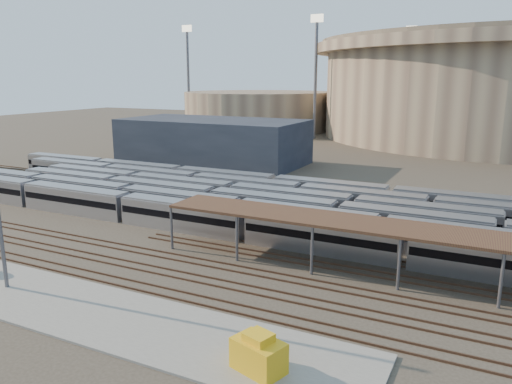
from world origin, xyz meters
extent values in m
plane|color=#383026|center=(0.00, 0.00, 0.00)|extent=(420.00, 420.00, 0.00)
cube|color=gray|center=(-5.00, -15.00, 0.10)|extent=(50.00, 9.00, 0.20)
cube|color=#A7A7AB|center=(-1.66, 8.00, 1.80)|extent=(112.00, 2.90, 3.60)
cube|color=#A7A7AB|center=(-5.18, 12.20, 1.80)|extent=(112.00, 2.90, 3.60)
cube|color=#A7A7AB|center=(7.12, 16.40, 1.80)|extent=(112.00, 2.90, 3.60)
cube|color=#A7A7AB|center=(7.97, 20.60, 1.80)|extent=(112.00, 2.90, 3.60)
cube|color=#A7A7AB|center=(-1.38, 24.80, 1.80)|extent=(112.00, 2.90, 3.60)
cube|color=#A7A7AB|center=(-7.56, 29.00, 1.80)|extent=(112.00, 2.90, 3.60)
cylinder|color=#57565B|center=(-8.00, 1.30, 2.50)|extent=(0.30, 0.30, 5.00)
cylinder|color=#57565B|center=(-8.00, 6.70, 2.50)|extent=(0.30, 0.30, 5.00)
cylinder|color=#57565B|center=(0.57, 1.30, 2.50)|extent=(0.30, 0.30, 5.00)
cylinder|color=#57565B|center=(0.57, 6.70, 2.50)|extent=(0.30, 0.30, 5.00)
cylinder|color=#57565B|center=(9.14, 1.30, 2.50)|extent=(0.30, 0.30, 5.00)
cylinder|color=#57565B|center=(9.14, 6.70, 2.50)|extent=(0.30, 0.30, 5.00)
cylinder|color=#57565B|center=(17.71, 1.30, 2.50)|extent=(0.30, 0.30, 5.00)
cylinder|color=#57565B|center=(17.71, 6.70, 2.50)|extent=(0.30, 0.30, 5.00)
cylinder|color=#57565B|center=(26.29, 1.30, 2.50)|extent=(0.30, 0.30, 5.00)
cylinder|color=#57565B|center=(26.29, 6.70, 2.50)|extent=(0.30, 0.30, 5.00)
cube|color=#341A15|center=(22.00, 4.00, 5.15)|extent=(60.00, 6.00, 0.30)
cube|color=#4C3323|center=(0.00, -1.75, 0.09)|extent=(170.00, 0.12, 0.18)
cube|color=#4C3323|center=(0.00, -0.25, 0.09)|extent=(170.00, 0.12, 0.18)
cube|color=#4C3323|center=(0.00, -5.75, 0.09)|extent=(170.00, 0.12, 0.18)
cube|color=#4C3323|center=(0.00, -4.25, 0.09)|extent=(170.00, 0.12, 0.18)
cube|color=#4C3323|center=(0.00, -9.75, 0.09)|extent=(170.00, 0.12, 0.18)
cube|color=#4C3323|center=(0.00, -8.25, 0.09)|extent=(170.00, 0.12, 0.18)
cylinder|color=gray|center=(25.00, 140.00, 14.00)|extent=(116.00, 116.00, 28.00)
cylinder|color=gray|center=(-60.00, 130.00, 7.00)|extent=(56.00, 56.00, 14.00)
cube|color=#1E232D|center=(-35.00, 55.00, 5.00)|extent=(42.00, 20.00, 10.00)
cylinder|color=#57565B|center=(-30.00, 110.00, 18.00)|extent=(1.00, 1.00, 36.00)
cube|color=#FFF2CC|center=(-30.00, 110.00, 37.20)|extent=(4.00, 0.60, 2.40)
cylinder|color=#57565B|center=(-85.00, 120.00, 18.00)|extent=(1.00, 1.00, 36.00)
cube|color=#FFF2CC|center=(-85.00, 120.00, 37.20)|extent=(4.00, 0.60, 2.40)
cylinder|color=#57565B|center=(-10.00, 160.00, 18.00)|extent=(1.00, 1.00, 36.00)
cube|color=#FFF2CC|center=(-10.00, 160.00, 37.20)|extent=(4.00, 0.60, 2.40)
cube|color=gold|center=(11.98, -16.64, 1.29)|extent=(3.99, 3.14, 2.18)
camera|label=1|loc=(25.18, -43.63, 19.49)|focal=35.00mm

